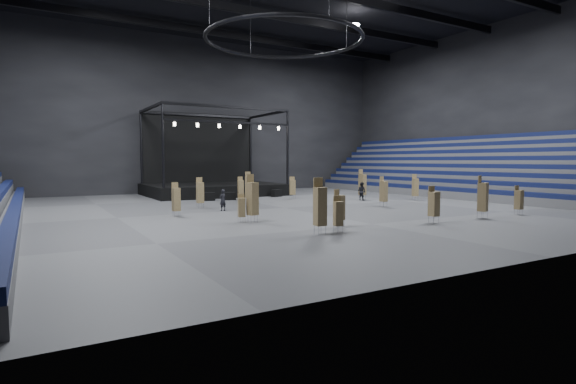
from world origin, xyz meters
TOP-DOWN VIEW (x-y plane):
  - floor at (0.00, 0.00)m, footprint 50.00×50.00m
  - wall_back at (0.00, 21.00)m, footprint 50.00×0.20m
  - wall_front at (0.00, -21.00)m, footprint 50.00×0.20m
  - wall_right at (25.00, 0.00)m, footprint 0.20×42.00m
  - bleachers_right at (22.94, 0.00)m, footprint 7.20×40.00m
  - stage at (0.00, 16.24)m, footprint 14.00×10.00m
  - truss_ring at (-0.00, 0.00)m, footprint 12.30×12.30m
  - flight_case_left at (-2.99, 8.99)m, footprint 1.22×0.72m
  - flight_case_mid at (-0.95, 8.74)m, footprint 1.22×0.86m
  - flight_case_right at (4.70, 9.88)m, footprint 1.24×0.87m
  - chair_stack_0 at (-2.35, -10.43)m, footprint 0.61×0.61m
  - chair_stack_1 at (-0.68, 5.10)m, footprint 0.53×0.53m
  - chair_stack_2 at (11.76, -11.99)m, footprint 0.47×0.47m
  - chair_stack_3 at (14.00, -0.25)m, footprint 0.57×0.57m
  - chair_stack_4 at (-6.36, -6.05)m, footprint 0.50×0.50m
  - chair_stack_5 at (7.42, -3.21)m, footprint 0.59×0.59m
  - chair_stack_6 at (-5.82, 3.04)m, footprint 0.52×0.52m
  - chair_stack_7 at (-0.16, 8.01)m, footprint 0.56×0.56m
  - chair_stack_8 at (-4.71, -11.99)m, footprint 0.57×0.57m
  - chair_stack_9 at (4.74, 6.73)m, footprint 0.65×0.65m
  - chair_stack_10 at (-5.77, -6.35)m, footprint 0.64×0.64m
  - chair_stack_11 at (9.96, 2.56)m, footprint 0.65×0.65m
  - chair_stack_12 at (3.45, -11.99)m, footprint 0.51×0.51m
  - chair_stack_13 at (-2.38, 1.40)m, footprint 0.52×0.52m
  - chair_stack_14 at (7.92, -11.99)m, footprint 0.69×0.69m
  - chair_stack_15 at (-8.96, -1.28)m, footprint 0.50×0.50m
  - chair_stack_16 at (-3.57, -11.99)m, footprint 0.50×0.50m
  - man_center at (-4.98, 0.44)m, footprint 0.68×0.57m
  - crew_member at (9.62, 2.21)m, footprint 0.83×0.96m

SIDE VIEW (x-z plane):
  - floor at x=0.00m, z-range 0.00..0.00m
  - flight_case_mid at x=-0.95m, z-range 0.00..0.74m
  - flight_case_right at x=4.70m, z-range 0.00..0.75m
  - flight_case_left at x=-2.99m, z-range 0.00..0.77m
  - man_center at x=-4.98m, z-range 0.00..1.59m
  - crew_member at x=9.62m, z-range 0.00..1.69m
  - chair_stack_4 at x=-6.36m, z-range 0.07..1.81m
  - chair_stack_16 at x=-3.57m, z-range 0.06..1.97m
  - chair_stack_2 at x=11.76m, z-range 0.06..2.08m
  - chair_stack_0 at x=-2.35m, z-range 0.07..2.19m
  - chair_stack_13 at x=-2.38m, z-range 0.02..2.29m
  - chair_stack_9 at x=4.74m, z-range 0.08..2.25m
  - chair_stack_7 at x=-0.16m, z-range 0.07..2.28m
  - chair_stack_12 at x=3.45m, z-range 0.07..2.29m
  - chair_stack_15 at x=-8.96m, z-range 0.05..2.32m
  - chair_stack_6 at x=-5.82m, z-range 0.05..2.47m
  - chair_stack_3 at x=14.00m, z-range 0.03..2.50m
  - chair_stack_5 at x=7.42m, z-range 0.05..2.50m
  - chair_stack_1 at x=-0.68m, z-range 0.03..2.78m
  - chair_stack_14 at x=7.92m, z-range 0.05..2.80m
  - stage at x=0.00m, z-range -3.15..6.05m
  - chair_stack_8 at x=-4.71m, z-range 0.03..2.90m
  - chair_stack_10 at x=-5.77m, z-range 0.03..2.94m
  - chair_stack_11 at x=9.96m, z-range 0.04..2.95m
  - bleachers_right at x=22.94m, z-range -1.47..4.93m
  - wall_back at x=0.00m, z-range 0.00..18.00m
  - wall_front at x=0.00m, z-range 0.00..18.00m
  - wall_right at x=25.00m, z-range 0.00..18.00m
  - truss_ring at x=0.00m, z-range 10.43..15.58m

